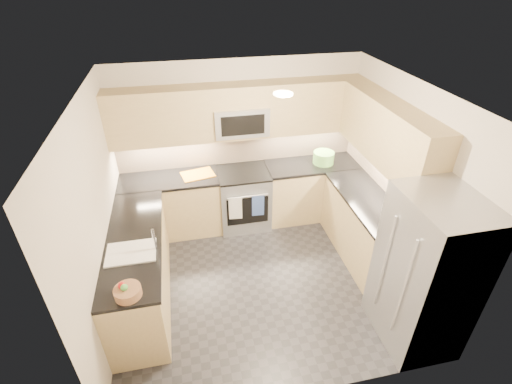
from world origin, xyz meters
The scene contains 36 objects.
floor centered at (0.00, 0.00, 0.00)m, with size 3.60×3.20×0.00m, color #242429.
ceiling centered at (0.00, 0.00, 2.50)m, with size 3.60×3.20×0.02m, color beige.
wall_back centered at (0.00, 1.60, 1.25)m, with size 3.60×0.02×2.50m, color beige.
wall_front centered at (0.00, -1.60, 1.25)m, with size 3.60×0.02×2.50m, color beige.
wall_left centered at (-1.80, 0.00, 1.25)m, with size 0.02×3.20×2.50m, color beige.
wall_right centered at (1.80, 0.00, 1.25)m, with size 0.02×3.20×2.50m, color beige.
base_cab_back_left centered at (-1.09, 1.30, 0.45)m, with size 1.42×0.60×0.90m, color tan.
base_cab_back_right centered at (1.09, 1.30, 0.45)m, with size 1.42×0.60×0.90m, color tan.
base_cab_right centered at (1.50, 0.15, 0.45)m, with size 0.60×1.70×0.90m, color tan.
base_cab_peninsula centered at (-1.50, 0.00, 0.45)m, with size 0.60×2.00×0.90m, color tan.
countertop_back_left centered at (-1.09, 1.30, 0.92)m, with size 1.42×0.63×0.04m, color black.
countertop_back_right centered at (1.09, 1.30, 0.92)m, with size 1.42×0.63×0.04m, color black.
countertop_right centered at (1.50, 0.15, 0.92)m, with size 0.63×1.70×0.04m, color black.
countertop_peninsula centered at (-1.50, 0.00, 0.92)m, with size 0.63×2.00×0.04m, color black.
upper_cab_back centered at (0.00, 1.43, 1.83)m, with size 3.60×0.35×0.75m, color tan.
upper_cab_right centered at (1.62, 0.28, 1.83)m, with size 0.35×1.95×0.75m, color tan.
backsplash_back centered at (0.00, 1.60, 1.20)m, with size 3.60×0.01×0.51m, color tan.
backsplash_right centered at (1.80, 0.45, 1.20)m, with size 0.01×2.30×0.51m, color tan.
gas_range centered at (0.00, 1.28, 0.46)m, with size 0.76×0.65×0.91m, color #989BA0.
range_cooktop centered at (0.00, 1.28, 0.92)m, with size 0.76×0.65×0.03m, color black.
oven_door_glass centered at (0.00, 0.95, 0.45)m, with size 0.62×0.02×0.45m, color black.
oven_handle centered at (0.00, 0.93, 0.72)m, with size 0.02×0.02×0.60m, color #B2B5BA.
microwave centered at (0.00, 1.40, 1.70)m, with size 0.76×0.40×0.40m, color #ABADB3.
microwave_door centered at (0.00, 1.20, 1.70)m, with size 0.60×0.01×0.28m, color black.
refrigerator centered at (1.45, -1.15, 0.90)m, with size 0.70×0.90×1.80m, color #97999F.
fridge_handle_left centered at (1.08, -1.33, 0.95)m, with size 0.02×0.02×1.20m, color #B2B5BA.
fridge_handle_right centered at (1.08, -0.97, 0.95)m, with size 0.02×0.02×1.20m, color #B2B5BA.
sink_basin centered at (-1.50, -0.25, 0.88)m, with size 0.52×0.38×0.16m, color white.
faucet centered at (-1.24, -0.25, 1.08)m, with size 0.03×0.03×0.28m, color silver.
utensil_bowl centered at (1.26, 1.29, 1.03)m, with size 0.32×0.32×0.18m, color #63AB49.
cutting_board centered at (-0.67, 1.31, 0.95)m, with size 0.46×0.32×0.01m, color orange.
fruit_basket centered at (-1.48, -0.86, 0.99)m, with size 0.25×0.25×0.09m, color #9D6C49.
fruit_apple centered at (-1.53, -0.83, 1.05)m, with size 0.07×0.07×0.07m, color #A81313.
fruit_pear centered at (-1.50, -0.86, 1.05)m, with size 0.07×0.07×0.07m, color #57B64E.
dish_towel_check centered at (-0.19, 0.91, 0.55)m, with size 0.19×0.02×0.36m, color white.
dish_towel_blue centered at (0.15, 0.91, 0.55)m, with size 0.18×0.01×0.34m, color #324A8B.
Camera 1 is at (-0.82, -3.48, 3.62)m, focal length 26.00 mm.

